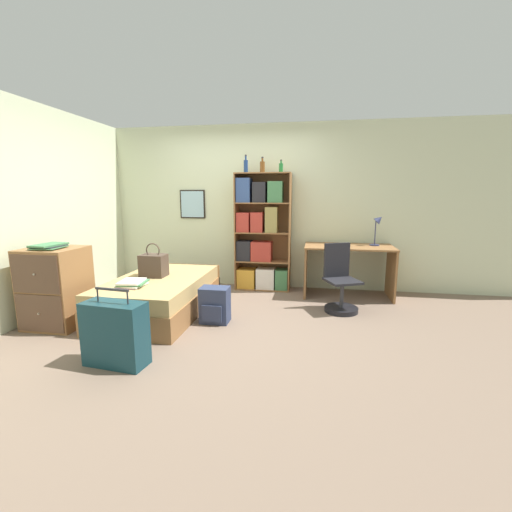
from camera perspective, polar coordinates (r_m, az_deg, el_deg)
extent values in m
plane|color=#756051|center=(4.41, -6.87, -9.86)|extent=(14.00, 14.00, 0.00)
cube|color=beige|center=(5.67, -2.58, 8.11)|extent=(10.00, 0.06, 2.60)
cube|color=black|center=(5.86, -10.53, 8.49)|extent=(0.43, 0.02, 0.47)
cube|color=#99C1D6|center=(5.85, -10.57, 8.48)|extent=(0.39, 0.01, 0.43)
cube|color=beige|center=(5.20, -30.72, 6.51)|extent=(0.06, 10.00, 2.60)
cube|color=olive|center=(4.62, -15.61, -7.42)|extent=(1.07, 1.81, 0.28)
cube|color=tan|center=(4.55, -15.75, -4.63)|extent=(1.04, 1.78, 0.19)
cube|color=olive|center=(5.37, -11.64, -3.73)|extent=(1.07, 0.04, 0.46)
cube|color=#47382D|center=(4.60, -16.69, -1.52)|extent=(0.31, 0.24, 0.29)
torus|color=#47382D|center=(4.56, -16.82, 0.91)|extent=(0.19, 0.02, 0.19)
cube|color=#7A336B|center=(4.23, -19.82, -4.62)|extent=(0.23, 0.33, 0.01)
cube|color=silver|center=(4.21, -20.01, -4.53)|extent=(0.30, 0.29, 0.02)
cube|color=#427A4C|center=(4.22, -19.78, -4.22)|extent=(0.32, 0.35, 0.02)
cube|color=silver|center=(4.22, -20.03, -4.01)|extent=(0.29, 0.34, 0.02)
cube|color=#143842|center=(3.35, -22.40, -11.91)|extent=(0.58, 0.30, 0.58)
cylinder|color=#2D2D33|center=(3.34, -24.90, -5.87)|extent=(0.01, 0.01, 0.12)
cylinder|color=#2D2D33|center=(3.15, -20.62, -6.49)|extent=(0.01, 0.01, 0.12)
cube|color=#2D2D33|center=(3.23, -22.90, -5.15)|extent=(0.34, 0.06, 0.02)
cube|color=olive|center=(4.57, -30.32, -4.51)|extent=(0.60, 0.55, 0.91)
cube|color=#513828|center=(4.43, -32.41, -8.10)|extent=(0.56, 0.01, 0.42)
sphere|color=#B2A893|center=(4.42, -32.51, -8.14)|extent=(0.02, 0.02, 0.02)
cube|color=#513828|center=(4.32, -32.96, -2.57)|extent=(0.56, 0.01, 0.42)
sphere|color=#B2A893|center=(4.31, -33.07, -2.60)|extent=(0.02, 0.02, 0.02)
cube|color=#99894C|center=(4.44, -31.27, 1.11)|extent=(0.22, 0.28, 0.01)
cube|color=#427A4C|center=(4.43, -31.24, 1.23)|extent=(0.30, 0.33, 0.01)
cube|color=#232328|center=(4.45, -31.33, 1.39)|extent=(0.29, 0.29, 0.01)
cube|color=#427A4C|center=(4.45, -31.29, 1.59)|extent=(0.25, 0.37, 0.02)
cube|color=olive|center=(5.49, -3.21, 4.04)|extent=(0.02, 0.34, 1.84)
cube|color=olive|center=(5.36, 5.66, 3.86)|extent=(0.02, 0.34, 1.84)
cube|color=olive|center=(5.57, 1.43, 4.14)|extent=(0.86, 0.01, 1.84)
cube|color=olive|center=(5.58, 1.14, -5.36)|extent=(0.83, 0.34, 0.02)
cube|color=olive|center=(5.48, 1.16, -0.82)|extent=(0.83, 0.34, 0.02)
cube|color=olive|center=(5.41, 1.17, 3.96)|extent=(0.83, 0.34, 0.02)
cube|color=olive|center=(5.38, 1.19, 8.82)|extent=(0.83, 0.34, 0.02)
cube|color=olive|center=(5.39, 1.21, 13.62)|extent=(0.83, 0.34, 0.02)
cube|color=gold|center=(5.57, -1.57, -3.67)|extent=(0.28, 0.25, 0.31)
cube|color=silver|center=(5.52, 1.64, -3.71)|extent=(0.29, 0.25, 0.32)
cube|color=#427A4C|center=(5.49, 4.32, -3.84)|extent=(0.19, 0.25, 0.32)
cube|color=#232328|center=(5.49, -1.91, 0.95)|extent=(0.22, 0.25, 0.31)
cube|color=#B2382D|center=(5.44, 0.97, 0.83)|extent=(0.32, 0.25, 0.31)
cube|color=#B2382D|center=(5.43, -2.04, 5.68)|extent=(0.20, 0.25, 0.30)
cube|color=#B2382D|center=(5.39, 0.27, 5.68)|extent=(0.19, 0.25, 0.31)
cube|color=#99894C|center=(5.36, 2.65, 6.09)|extent=(0.19, 0.25, 0.39)
cube|color=#334C84|center=(5.41, -1.98, 10.89)|extent=(0.22, 0.25, 0.37)
cube|color=#232328|center=(5.37, 0.66, 10.56)|extent=(0.20, 0.25, 0.31)
cube|color=#427A4C|center=(5.34, 3.30, 10.60)|extent=(0.22, 0.25, 0.32)
cylinder|color=navy|center=(5.45, -1.71, 14.67)|extent=(0.07, 0.07, 0.19)
cylinder|color=navy|center=(5.46, -1.72, 15.99)|extent=(0.03, 0.03, 0.06)
cylinder|color=#232328|center=(5.47, -1.72, 16.41)|extent=(0.03, 0.03, 0.02)
cylinder|color=brown|center=(5.41, 1.07, 14.58)|extent=(0.08, 0.08, 0.17)
cylinder|color=brown|center=(5.42, 1.08, 15.72)|extent=(0.03, 0.03, 0.05)
cylinder|color=#232328|center=(5.42, 1.08, 16.10)|extent=(0.03, 0.03, 0.02)
cylinder|color=#1E6B2D|center=(5.32, 4.19, 14.43)|extent=(0.06, 0.06, 0.13)
cylinder|color=#1E6B2D|center=(5.33, 4.20, 15.35)|extent=(0.02, 0.02, 0.04)
cylinder|color=#232328|center=(5.33, 4.21, 15.65)|extent=(0.03, 0.03, 0.01)
cube|color=olive|center=(5.23, 15.21, 1.52)|extent=(1.28, 0.68, 0.02)
cube|color=olive|center=(5.27, 8.28, -2.37)|extent=(0.03, 0.64, 0.74)
cube|color=olive|center=(5.39, 21.61, -2.71)|extent=(0.03, 0.64, 0.74)
cylinder|color=navy|center=(5.37, 19.13, 1.75)|extent=(0.14, 0.14, 0.02)
cylinder|color=navy|center=(5.34, 19.25, 3.69)|extent=(0.02, 0.02, 0.35)
cone|color=navy|center=(5.33, 19.82, 5.79)|extent=(0.16, 0.12, 0.16)
cylinder|color=black|center=(4.65, 14.01, -8.61)|extent=(0.43, 0.43, 0.06)
cylinder|color=#333338|center=(4.60, 14.10, -6.63)|extent=(0.05, 0.05, 0.40)
cube|color=black|center=(4.55, 14.21, -4.06)|extent=(0.52, 0.52, 0.03)
cube|color=black|center=(4.65, 13.31, -0.64)|extent=(0.34, 0.18, 0.45)
cube|color=#2D3856|center=(4.14, -6.86, -8.07)|extent=(0.34, 0.24, 0.43)
cube|color=#2D3856|center=(4.04, -7.39, -9.51)|extent=(0.24, 0.03, 0.19)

